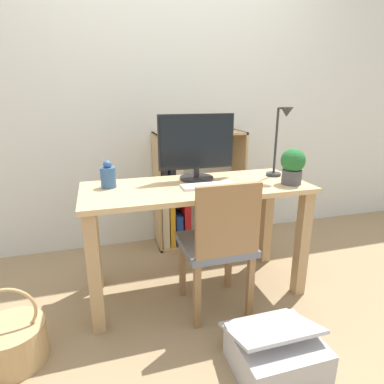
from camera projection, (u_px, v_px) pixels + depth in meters
ground_plane at (196, 289)px, 2.20m from camera, size 10.00×10.00×0.00m
wall_back at (165, 91)px, 2.63m from camera, size 8.00×0.05×2.60m
desk at (196, 208)px, 2.03m from camera, size 1.39×0.57×0.74m
monitor at (197, 145)px, 2.06m from camera, size 0.50×0.22×0.42m
keyboard at (208, 186)px, 1.94m from camera, size 0.32×0.11×0.02m
vase at (108, 176)px, 1.92m from camera, size 0.09×0.09×0.17m
desk_lamp at (281, 135)px, 2.08m from camera, size 0.10×0.19×0.46m
potted_plant at (293, 165)px, 1.98m from camera, size 0.15×0.15×0.22m
chair at (219, 243)px, 1.84m from camera, size 0.40×0.40×0.84m
bookshelf at (183, 195)px, 2.75m from camera, size 0.76×0.28×0.98m
basket at (13, 342)px, 1.58m from camera, size 0.32×0.32×0.42m
storage_box at (275, 353)px, 1.53m from camera, size 0.41×0.41×0.26m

